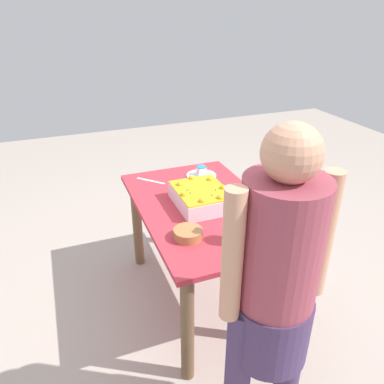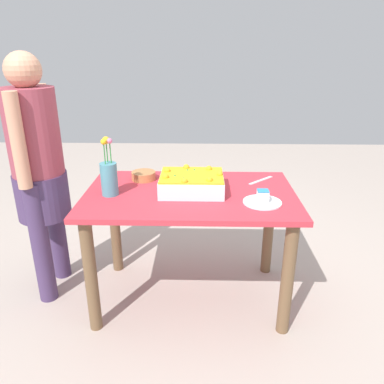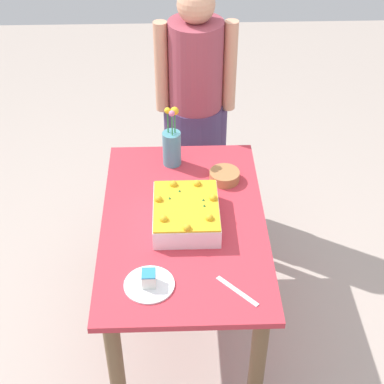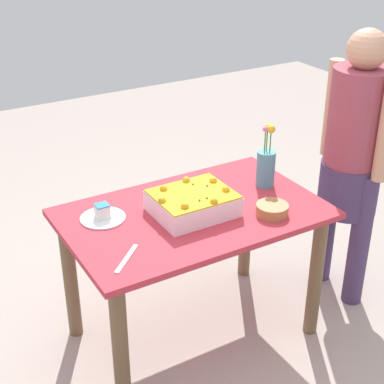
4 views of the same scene
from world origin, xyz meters
TOP-DOWN VIEW (x-y plane):
  - ground_plane at (0.00, 0.00)m, footprint 8.00×8.00m
  - dining_table at (0.00, 0.00)m, footprint 1.21×0.76m
  - sheet_cake at (0.01, 0.01)m, footprint 0.36×0.30m
  - serving_plate_with_slice at (0.39, -0.15)m, footprint 0.21×0.21m
  - cake_knife at (0.44, 0.21)m, footprint 0.17×0.16m
  - flower_vase at (-0.45, -0.05)m, footprint 0.09×0.09m
  - fruit_bowl at (-0.30, 0.21)m, footprint 0.15×0.15m
  - person_standing at (-0.91, 0.09)m, footprint 0.31×0.45m

SIDE VIEW (x-z plane):
  - ground_plane at x=0.00m, z-range 0.00..0.00m
  - dining_table at x=0.00m, z-range 0.23..0.95m
  - cake_knife at x=0.44m, z-range 0.72..0.73m
  - serving_plate_with_slice at x=0.39m, z-range 0.70..0.78m
  - fruit_bowl at x=-0.30m, z-range 0.72..0.77m
  - sheet_cake at x=0.01m, z-range 0.71..0.84m
  - flower_vase at x=-0.45m, z-range 0.67..1.00m
  - person_standing at x=-0.91m, z-range 0.11..1.60m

